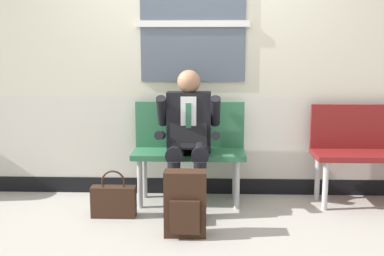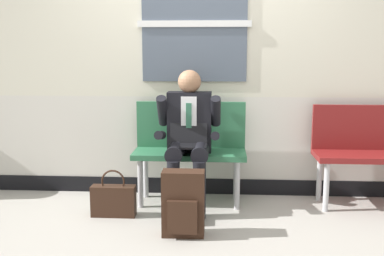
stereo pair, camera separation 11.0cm
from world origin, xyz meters
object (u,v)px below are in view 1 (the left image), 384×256
person_seated (188,136)px  backpack (185,204)px  bench_with_person (189,144)px  handbag (114,201)px

person_seated → backpack: (0.00, -0.65, -0.42)m
bench_with_person → backpack: bearing=-89.7°
bench_with_person → handbag: size_ratio=2.52×
bench_with_person → backpack: 0.90m
backpack → person_seated: bearing=90.4°
bench_with_person → handbag: (-0.63, -0.47, -0.40)m
backpack → handbag: (-0.64, 0.39, -0.11)m
person_seated → handbag: (-0.63, -0.27, -0.52)m
backpack → handbag: bearing=148.8°
bench_with_person → backpack: bench_with_person is taller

